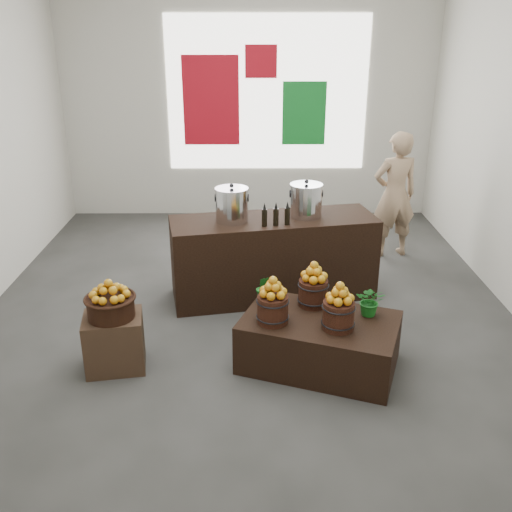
{
  "coord_description": "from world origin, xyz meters",
  "views": [
    {
      "loc": [
        0.05,
        -5.93,
        3.07
      ],
      "look_at": [
        0.09,
        -0.4,
        0.8
      ],
      "focal_mm": 40.0,
      "sensor_mm": 36.0,
      "label": 1
    }
  ],
  "objects_px": {
    "display_table": "(319,342)",
    "shopper": "(395,195)",
    "stock_pot_left": "(232,206)",
    "crate": "(115,342)",
    "counter": "(273,257)",
    "wicker_basket": "(111,307)",
    "stock_pot_center": "(306,201)"
  },
  "relations": [
    {
      "from": "stock_pot_center",
      "to": "shopper",
      "type": "height_order",
      "value": "shopper"
    },
    {
      "from": "wicker_basket",
      "to": "stock_pot_center",
      "type": "distance_m",
      "value": 2.58
    },
    {
      "from": "crate",
      "to": "wicker_basket",
      "type": "relative_size",
      "value": 1.25
    },
    {
      "from": "wicker_basket",
      "to": "display_table",
      "type": "distance_m",
      "value": 1.98
    },
    {
      "from": "stock_pot_left",
      "to": "stock_pot_center",
      "type": "height_order",
      "value": "same"
    },
    {
      "from": "crate",
      "to": "stock_pot_left",
      "type": "relative_size",
      "value": 1.47
    },
    {
      "from": "crate",
      "to": "counter",
      "type": "bearing_deg",
      "value": 45.05
    },
    {
      "from": "counter",
      "to": "stock_pot_center",
      "type": "bearing_deg",
      "value": 0.0
    },
    {
      "from": "display_table",
      "to": "shopper",
      "type": "relative_size",
      "value": 0.82
    },
    {
      "from": "crate",
      "to": "shopper",
      "type": "distance_m",
      "value": 4.37
    },
    {
      "from": "crate",
      "to": "stock_pot_left",
      "type": "bearing_deg",
      "value": 53.67
    },
    {
      "from": "wicker_basket",
      "to": "stock_pot_left",
      "type": "xyz_separation_m",
      "value": [
        1.08,
        1.47,
        0.52
      ]
    },
    {
      "from": "crate",
      "to": "counter",
      "type": "distance_m",
      "value": 2.21
    },
    {
      "from": "stock_pot_left",
      "to": "counter",
      "type": "bearing_deg",
      "value": 10.92
    },
    {
      "from": "stock_pot_center",
      "to": "shopper",
      "type": "relative_size",
      "value": 0.21
    },
    {
      "from": "wicker_basket",
      "to": "stock_pot_left",
      "type": "distance_m",
      "value": 1.89
    },
    {
      "from": "stock_pot_center",
      "to": "wicker_basket",
      "type": "bearing_deg",
      "value": -139.77
    },
    {
      "from": "shopper",
      "to": "stock_pot_left",
      "type": "bearing_deg",
      "value": 20.71
    },
    {
      "from": "wicker_basket",
      "to": "stock_pot_left",
      "type": "relative_size",
      "value": 1.18
    },
    {
      "from": "crate",
      "to": "display_table",
      "type": "height_order",
      "value": "crate"
    },
    {
      "from": "display_table",
      "to": "shopper",
      "type": "height_order",
      "value": "shopper"
    },
    {
      "from": "display_table",
      "to": "stock_pot_left",
      "type": "distance_m",
      "value": 1.91
    },
    {
      "from": "crate",
      "to": "stock_pot_left",
      "type": "xyz_separation_m",
      "value": [
        1.08,
        1.47,
        0.89
      ]
    },
    {
      "from": "stock_pot_left",
      "to": "shopper",
      "type": "relative_size",
      "value": 0.21
    },
    {
      "from": "counter",
      "to": "stock_pot_center",
      "type": "relative_size",
      "value": 6.47
    },
    {
      "from": "stock_pot_center",
      "to": "counter",
      "type": "bearing_deg",
      "value": -169.08
    },
    {
      "from": "display_table",
      "to": "wicker_basket",
      "type": "bearing_deg",
      "value": -159.31
    },
    {
      "from": "display_table",
      "to": "counter",
      "type": "height_order",
      "value": "counter"
    },
    {
      "from": "wicker_basket",
      "to": "stock_pot_center",
      "type": "xyz_separation_m",
      "value": [
        1.93,
        1.63,
        0.52
      ]
    },
    {
      "from": "crate",
      "to": "counter",
      "type": "relative_size",
      "value": 0.23
    },
    {
      "from": "shopper",
      "to": "crate",
      "type": "bearing_deg",
      "value": 29.52
    },
    {
      "from": "crate",
      "to": "wicker_basket",
      "type": "xyz_separation_m",
      "value": [
        0.0,
        0.0,
        0.37
      ]
    }
  ]
}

